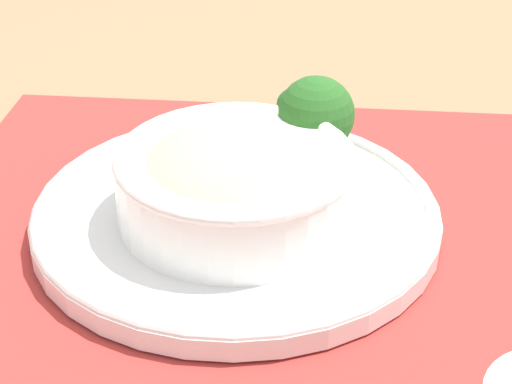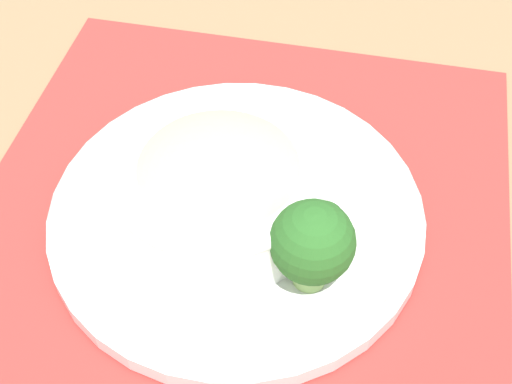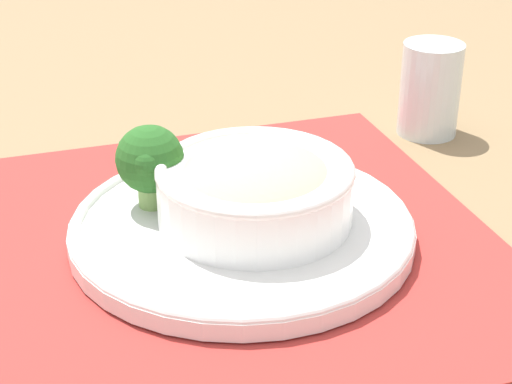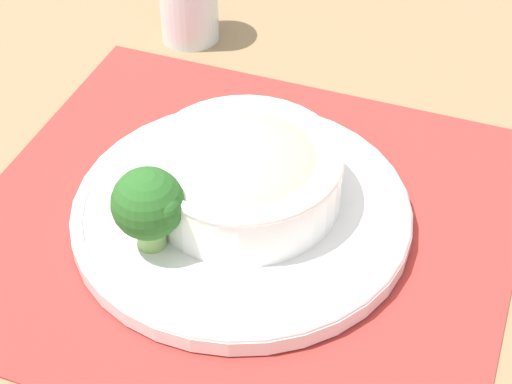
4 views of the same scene
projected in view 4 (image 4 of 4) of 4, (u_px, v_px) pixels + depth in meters
The scene contains 10 objects.
ground_plane at pixel (242, 223), 0.79m from camera, with size 4.00×4.00×0.00m, color #8C704C.
placemat at pixel (242, 221), 0.79m from camera, with size 0.53×0.50×0.00m.
plate at pixel (242, 211), 0.78m from camera, with size 0.31×0.31×0.02m.
bowl at pixel (250, 172), 0.76m from camera, with size 0.18×0.18×0.07m.
broccoli_floret at pixel (148, 205), 0.71m from camera, with size 0.06×0.06×0.08m.
carrot_slice_near at pixel (276, 241), 0.74m from camera, with size 0.04×0.04×0.01m.
carrot_slice_middle at pixel (288, 234), 0.74m from camera, with size 0.04×0.04×0.01m.
carrot_slice_far at pixel (297, 224), 0.75m from camera, with size 0.04×0.04×0.01m.
carrot_slice_extra at pixel (302, 214), 0.76m from camera, with size 0.04×0.04×0.01m.
water_glass at pixel (189, 2), 0.99m from camera, with size 0.07×0.07×0.11m.
Camera 4 is at (-0.15, 0.54, 0.55)m, focal length 60.00 mm.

